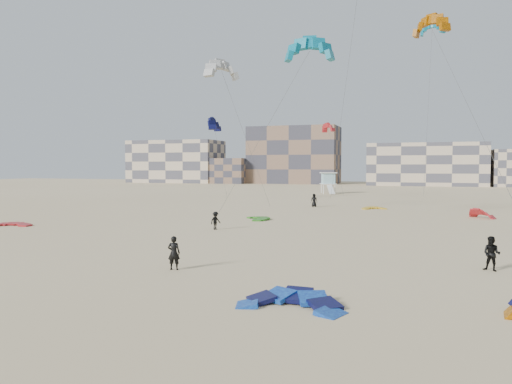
% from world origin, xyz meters
% --- Properties ---
extents(ground, '(320.00, 320.00, 0.00)m').
position_xyz_m(ground, '(0.00, 0.00, 0.00)').
color(ground, beige).
rests_on(ground, ground).
extents(kite_ground_blue, '(4.09, 4.30, 1.82)m').
position_xyz_m(kite_ground_blue, '(4.28, -2.51, 0.00)').
color(kite_ground_blue, blue).
rests_on(kite_ground_blue, ground).
extents(kite_ground_red, '(4.83, 4.93, 0.63)m').
position_xyz_m(kite_ground_red, '(-27.25, 15.01, 0.00)').
color(kite_ground_red, red).
rests_on(kite_ground_red, ground).
extents(kite_ground_green, '(4.53, 4.45, 0.60)m').
position_xyz_m(kite_ground_green, '(-7.08, 27.66, 0.00)').
color(kite_ground_green, '#388220').
rests_on(kite_ground_green, ground).
extents(kite_ground_red_far, '(4.15, 4.14, 2.91)m').
position_xyz_m(kite_ground_red_far, '(15.18, 36.65, 0.00)').
color(kite_ground_red_far, red).
rests_on(kite_ground_red_far, ground).
extents(kite_ground_yellow, '(3.86, 3.95, 0.85)m').
position_xyz_m(kite_ground_yellow, '(3.26, 44.37, 0.00)').
color(kite_ground_yellow, orange).
rests_on(kite_ground_yellow, ground).
extents(kitesurfer_main, '(0.75, 0.58, 1.83)m').
position_xyz_m(kitesurfer_main, '(-3.48, 2.37, 0.91)').
color(kitesurfer_main, black).
rests_on(kitesurfer_main, ground).
extents(kitesurfer_b, '(1.11, 1.01, 1.85)m').
position_xyz_m(kitesurfer_b, '(12.68, 7.42, 0.93)').
color(kitesurfer_b, black).
rests_on(kitesurfer_b, ground).
extents(kitesurfer_c, '(1.00, 1.17, 1.58)m').
position_xyz_m(kitesurfer_c, '(-8.04, 18.72, 0.79)').
color(kitesurfer_c, black).
rests_on(kitesurfer_c, ground).
extents(kitesurfer_e, '(0.91, 0.62, 1.81)m').
position_xyz_m(kitesurfer_e, '(-4.83, 45.29, 0.90)').
color(kitesurfer_e, black).
rests_on(kitesurfer_e, ground).
extents(kite_fly_teal_a, '(11.39, 5.20, 17.10)m').
position_xyz_m(kite_fly_teal_a, '(-1.24, 25.56, 16.43)').
color(kite_fly_teal_a, '#1180A4').
rests_on(kite_fly_teal_a, ground).
extents(kite_fly_orange, '(6.87, 25.18, 17.84)m').
position_xyz_m(kite_fly_orange, '(9.59, 25.27, 17.72)').
color(kite_fly_orange, orange).
rests_on(kite_fly_orange, ground).
extents(kite_fly_grey, '(7.78, 5.64, 16.68)m').
position_xyz_m(kite_fly_grey, '(-12.15, 30.20, 16.06)').
color(kite_fly_grey, silver).
rests_on(kite_fly_grey, ground).
extents(kite_fly_navy, '(6.18, 6.84, 12.29)m').
position_xyz_m(kite_fly_navy, '(-21.46, 49.70, 11.81)').
color(kite_fly_navy, '#0B0A42').
rests_on(kite_fly_navy, ground).
extents(kite_fly_teal_b, '(4.62, 7.35, 27.00)m').
position_xyz_m(kite_fly_teal_b, '(10.16, 62.42, 26.93)').
color(kite_fly_teal_b, '#1180A4').
rests_on(kite_fly_teal_b, ground).
extents(kite_fly_red, '(6.18, 10.73, 12.21)m').
position_xyz_m(kite_fly_red, '(-6.40, 64.10, 12.03)').
color(kite_fly_red, red).
rests_on(kite_fly_red, ground).
extents(lifeguard_tower_far, '(3.92, 6.35, 4.28)m').
position_xyz_m(lifeguard_tower_far, '(-8.96, 78.68, 2.12)').
color(lifeguard_tower_far, white).
rests_on(lifeguard_tower_far, ground).
extents(condo_west_a, '(30.00, 15.00, 14.00)m').
position_xyz_m(condo_west_a, '(-70.00, 130.00, 7.00)').
color(condo_west_a, beige).
rests_on(condo_west_a, ground).
extents(condo_west_b, '(28.00, 14.00, 18.00)m').
position_xyz_m(condo_west_b, '(-30.00, 134.00, 9.00)').
color(condo_west_b, '#7A5E4A').
rests_on(condo_west_b, ground).
extents(condo_mid, '(32.00, 16.00, 12.00)m').
position_xyz_m(condo_mid, '(10.00, 130.00, 6.00)').
color(condo_mid, beige).
rests_on(condo_mid, ground).
extents(condo_fill_left, '(12.00, 10.00, 8.00)m').
position_xyz_m(condo_fill_left, '(-50.00, 128.00, 4.00)').
color(condo_fill_left, '#7A5E4A').
rests_on(condo_fill_left, ground).
extents(condo_fill_right, '(10.00, 10.00, 10.00)m').
position_xyz_m(condo_fill_right, '(32.00, 128.00, 5.00)').
color(condo_fill_right, beige).
rests_on(condo_fill_right, ground).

